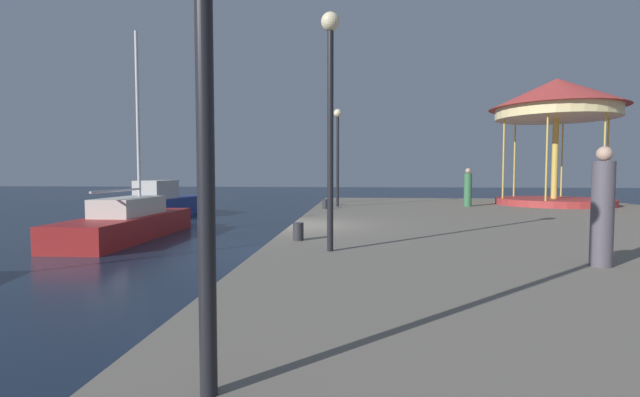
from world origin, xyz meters
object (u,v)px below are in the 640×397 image
at_px(lamp_post_far_end, 338,140).
at_px(bollard_south, 330,201).
at_px(motorboat_blue, 164,203).
at_px(bollard_center, 325,204).
at_px(lamp_post_mid_promenade, 330,90).
at_px(sailboat_red, 128,222).
at_px(person_mid_promenade, 602,210).
at_px(carousel, 556,110).
at_px(bollard_north, 298,231).
at_px(person_far_corner, 468,188).

height_order(lamp_post_far_end, bollard_south, lamp_post_far_end).
height_order(motorboat_blue, bollard_center, motorboat_blue).
bearing_deg(lamp_post_mid_promenade, lamp_post_far_end, 91.89).
distance_m(sailboat_red, person_mid_promenade, 14.30).
relative_size(motorboat_blue, bollard_center, 14.02).
bearing_deg(sailboat_red, carousel, 22.18).
bearing_deg(bollard_north, lamp_post_mid_promenade, -59.26).
bearing_deg(person_mid_promenade, bollard_south, 111.33).
relative_size(lamp_post_far_end, bollard_south, 10.84).
distance_m(bollard_center, person_mid_promenade, 12.65).
bearing_deg(bollard_north, carousel, 49.43).
relative_size(carousel, lamp_post_far_end, 1.38).
distance_m(motorboat_blue, lamp_post_mid_promenade, 17.86).
bearing_deg(person_mid_promenade, motorboat_blue, 132.06).
bearing_deg(carousel, motorboat_blue, 177.10).
relative_size(lamp_post_far_end, bollard_north, 10.84).
height_order(lamp_post_mid_promenade, bollard_south, lamp_post_mid_promenade).
bearing_deg(person_mid_promenade, bollard_center, 114.93).
xyz_separation_m(motorboat_blue, lamp_post_mid_promenade, (9.71, -14.65, 3.17)).
bearing_deg(motorboat_blue, carousel, -2.90).
bearing_deg(person_far_corner, person_mid_promenade, -94.22).
bearing_deg(bollard_north, motorboat_blue, 123.81).
height_order(carousel, person_far_corner, carousel).
distance_m(bollard_south, person_mid_promenade, 14.48).
height_order(motorboat_blue, bollard_south, motorboat_blue).
xyz_separation_m(motorboat_blue, person_far_corner, (15.18, -2.29, 0.89)).
distance_m(bollard_south, person_far_corner, 6.28).
bearing_deg(person_far_corner, carousel, 16.90).
bearing_deg(motorboat_blue, bollard_north, -56.19).
height_order(lamp_post_mid_promenade, bollard_center, lamp_post_mid_promenade).
bearing_deg(person_far_corner, sailboat_red, -156.15).
xyz_separation_m(sailboat_red, motorboat_blue, (-2.18, 8.03, 0.14)).
xyz_separation_m(sailboat_red, bollard_north, (6.73, -5.28, 0.43)).
bearing_deg(bollard_north, sailboat_red, 141.90).
distance_m(lamp_post_far_end, person_mid_promenade, 13.79).
height_order(bollard_center, person_far_corner, person_far_corner).
bearing_deg(lamp_post_far_end, person_mid_promenade, -69.11).
bearing_deg(bollard_south, person_mid_promenade, -68.67).
bearing_deg(sailboat_red, person_far_corner, 23.85).
relative_size(sailboat_red, bollard_north, 18.65).
distance_m(bollard_center, person_far_corner, 6.65).
xyz_separation_m(lamp_post_far_end, person_mid_promenade, (4.86, -12.74, -2.05)).
bearing_deg(bollard_south, motorboat_blue, 165.82).
bearing_deg(lamp_post_far_end, bollard_center, -109.54).
bearing_deg(bollard_center, person_mid_promenade, -65.07).
relative_size(bollard_north, person_far_corner, 0.23).
xyz_separation_m(lamp_post_mid_promenade, bollard_center, (-0.84, 10.38, -2.89)).
distance_m(motorboat_blue, person_far_corner, 15.38).
distance_m(motorboat_blue, lamp_post_far_end, 10.25).
distance_m(bollard_center, bollard_south, 2.02).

